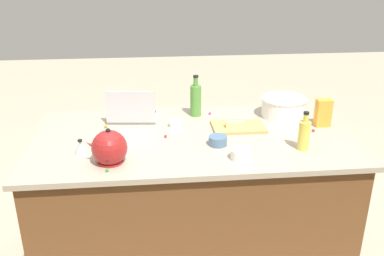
{
  "coord_description": "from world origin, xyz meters",
  "views": [
    {
      "loc": [
        0.22,
        2.21,
        1.87
      ],
      "look_at": [
        0.0,
        0.0,
        0.95
      ],
      "focal_mm": 39.2,
      "sensor_mm": 36.0,
      "label": 1
    }
  ],
  "objects_px": {
    "kettle": "(109,148)",
    "candy_bag": "(323,113)",
    "ramekin_small": "(241,154)",
    "cutting_board": "(238,127)",
    "butter_stick_left": "(245,121)",
    "butter_stick_right": "(235,124)",
    "bottle_oil": "(304,135)",
    "kitchen_timer": "(81,147)",
    "bottle_olive": "(196,100)",
    "mixing_bowl_large": "(284,106)",
    "ramekin_wide": "(218,141)",
    "ramekin_medium": "(175,124)",
    "laptop": "(133,113)"
  },
  "relations": [
    {
      "from": "ramekin_medium",
      "to": "candy_bag",
      "type": "distance_m",
      "value": 0.9
    },
    {
      "from": "cutting_board",
      "to": "butter_stick_left",
      "type": "bearing_deg",
      "value": -153.79
    },
    {
      "from": "kettle",
      "to": "kitchen_timer",
      "type": "bearing_deg",
      "value": -37.48
    },
    {
      "from": "laptop",
      "to": "bottle_oil",
      "type": "relative_size",
      "value": 1.54
    },
    {
      "from": "bottle_olive",
      "to": "bottle_oil",
      "type": "distance_m",
      "value": 0.77
    },
    {
      "from": "ramekin_medium",
      "to": "kettle",
      "type": "bearing_deg",
      "value": 51.09
    },
    {
      "from": "mixing_bowl_large",
      "to": "butter_stick_right",
      "type": "relative_size",
      "value": 2.66
    },
    {
      "from": "kettle",
      "to": "candy_bag",
      "type": "xyz_separation_m",
      "value": [
        -1.25,
        -0.37,
        0.01
      ]
    },
    {
      "from": "mixing_bowl_large",
      "to": "butter_stick_right",
      "type": "xyz_separation_m",
      "value": [
        0.36,
        0.19,
        -0.03
      ]
    },
    {
      "from": "butter_stick_right",
      "to": "ramekin_medium",
      "type": "xyz_separation_m",
      "value": [
        0.35,
        -0.09,
        -0.02
      ]
    },
    {
      "from": "kitchen_timer",
      "to": "butter_stick_left",
      "type": "bearing_deg",
      "value": -163.54
    },
    {
      "from": "ramekin_medium",
      "to": "candy_bag",
      "type": "bearing_deg",
      "value": 175.09
    },
    {
      "from": "bottle_oil",
      "to": "kitchen_timer",
      "type": "xyz_separation_m",
      "value": [
        1.18,
        -0.07,
        -0.05
      ]
    },
    {
      "from": "bottle_oil",
      "to": "kettle",
      "type": "xyz_separation_m",
      "value": [
        1.02,
        0.05,
        -0.01
      ]
    },
    {
      "from": "butter_stick_right",
      "to": "ramekin_wide",
      "type": "height_order",
      "value": "butter_stick_right"
    },
    {
      "from": "cutting_board",
      "to": "kitchen_timer",
      "type": "bearing_deg",
      "value": 15.93
    },
    {
      "from": "bottle_oil",
      "to": "ramekin_small",
      "type": "distance_m",
      "value": 0.37
    },
    {
      "from": "ramekin_small",
      "to": "cutting_board",
      "type": "bearing_deg",
      "value": -99.91
    },
    {
      "from": "kettle",
      "to": "butter_stick_left",
      "type": "relative_size",
      "value": 1.94
    },
    {
      "from": "ramekin_wide",
      "to": "kettle",
      "type": "bearing_deg",
      "value": 15.09
    },
    {
      "from": "butter_stick_left",
      "to": "bottle_oil",
      "type": "bearing_deg",
      "value": 124.45
    },
    {
      "from": "butter_stick_left",
      "to": "butter_stick_right",
      "type": "height_order",
      "value": "same"
    },
    {
      "from": "mixing_bowl_large",
      "to": "cutting_board",
      "type": "bearing_deg",
      "value": 27.51
    },
    {
      "from": "butter_stick_left",
      "to": "candy_bag",
      "type": "bearing_deg",
      "value": 175.54
    },
    {
      "from": "butter_stick_left",
      "to": "candy_bag",
      "type": "xyz_separation_m",
      "value": [
        -0.47,
        0.04,
        0.05
      ]
    },
    {
      "from": "bottle_olive",
      "to": "kettle",
      "type": "distance_m",
      "value": 0.8
    },
    {
      "from": "kitchen_timer",
      "to": "butter_stick_right",
      "type": "bearing_deg",
      "value": -164.97
    },
    {
      "from": "bottle_oil",
      "to": "laptop",
      "type": "bearing_deg",
      "value": -29.33
    },
    {
      "from": "butter_stick_left",
      "to": "butter_stick_right",
      "type": "distance_m",
      "value": 0.09
    },
    {
      "from": "bottle_oil",
      "to": "butter_stick_right",
      "type": "height_order",
      "value": "bottle_oil"
    },
    {
      "from": "bottle_oil",
      "to": "ramekin_medium",
      "type": "relative_size",
      "value": 2.75
    },
    {
      "from": "mixing_bowl_large",
      "to": "bottle_olive",
      "type": "distance_m",
      "value": 0.57
    },
    {
      "from": "bottle_olive",
      "to": "ramekin_medium",
      "type": "height_order",
      "value": "bottle_olive"
    },
    {
      "from": "bottle_oil",
      "to": "ramekin_wide",
      "type": "distance_m",
      "value": 0.46
    },
    {
      "from": "ramekin_medium",
      "to": "kitchen_timer",
      "type": "xyz_separation_m",
      "value": [
        0.52,
        0.32,
        0.02
      ]
    },
    {
      "from": "laptop",
      "to": "ramekin_small",
      "type": "height_order",
      "value": "laptop"
    },
    {
      "from": "bottle_olive",
      "to": "kitchen_timer",
      "type": "xyz_separation_m",
      "value": [
        0.66,
        0.5,
        -0.07
      ]
    },
    {
      "from": "bottle_olive",
      "to": "ramekin_wide",
      "type": "xyz_separation_m",
      "value": [
        -0.07,
        0.47,
        -0.08
      ]
    },
    {
      "from": "ramekin_small",
      "to": "ramekin_medium",
      "type": "xyz_separation_m",
      "value": [
        0.31,
        -0.47,
        -0.01
      ]
    },
    {
      "from": "ramekin_small",
      "to": "ramekin_medium",
      "type": "bearing_deg",
      "value": -57.01
    },
    {
      "from": "butter_stick_right",
      "to": "ramekin_wide",
      "type": "xyz_separation_m",
      "value": [
        0.13,
        0.2,
        -0.01
      ]
    },
    {
      "from": "mixing_bowl_large",
      "to": "bottle_oil",
      "type": "relative_size",
      "value": 1.37
    },
    {
      "from": "bottle_olive",
      "to": "bottle_oil",
      "type": "relative_size",
      "value": 1.26
    },
    {
      "from": "kettle",
      "to": "kitchen_timer",
      "type": "height_order",
      "value": "kettle"
    },
    {
      "from": "laptop",
      "to": "kettle",
      "type": "bearing_deg",
      "value": 80.44
    },
    {
      "from": "bottle_oil",
      "to": "kitchen_timer",
      "type": "distance_m",
      "value": 1.19
    },
    {
      "from": "mixing_bowl_large",
      "to": "bottle_olive",
      "type": "bearing_deg",
      "value": -7.12
    },
    {
      "from": "ramekin_medium",
      "to": "candy_bag",
      "type": "height_order",
      "value": "candy_bag"
    },
    {
      "from": "butter_stick_left",
      "to": "ramekin_wide",
      "type": "bearing_deg",
      "value": 50.21
    },
    {
      "from": "kettle",
      "to": "candy_bag",
      "type": "bearing_deg",
      "value": -163.67
    }
  ]
}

